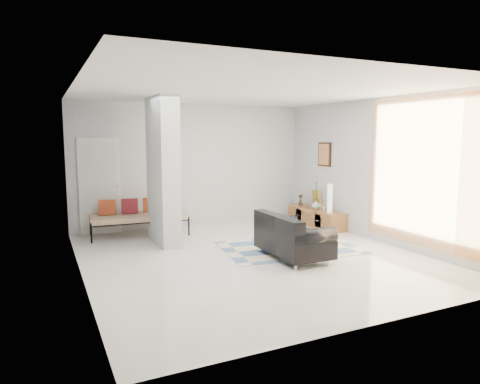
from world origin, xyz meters
name	(u,v)px	position (x,y,z in m)	size (l,w,h in m)	color
floor	(252,256)	(0.00, 0.00, 0.00)	(6.00, 6.00, 0.00)	beige
ceiling	(252,91)	(0.00, 0.00, 2.80)	(6.00, 6.00, 0.00)	white
wall_back	(193,165)	(0.00, 3.00, 1.40)	(6.00, 6.00, 0.00)	silver
wall_front	(380,199)	(0.00, -3.00, 1.40)	(6.00, 6.00, 0.00)	silver
wall_left	(78,183)	(-2.75, 0.00, 1.40)	(6.00, 6.00, 0.00)	silver
wall_right	(377,170)	(2.75, 0.00, 1.40)	(6.00, 6.00, 0.00)	silver
partition_column	(163,171)	(-1.10, 1.60, 1.40)	(0.35, 1.20, 2.80)	silver
hallway_door	(100,186)	(-2.10, 2.96, 1.02)	(0.85, 0.06, 2.04)	white
curtain	(422,172)	(2.67, -1.15, 1.45)	(2.55, 2.55, 0.00)	orange
wall_art	(325,154)	(2.72, 1.68, 1.65)	(0.04, 0.45, 0.55)	#321C0D
media_console	(316,217)	(2.52, 1.68, 0.20)	(0.45, 1.74, 0.80)	brown
loveseat	(291,237)	(0.54, -0.39, 0.36)	(0.82, 1.40, 0.76)	silver
daybed	(138,216)	(-1.42, 2.47, 0.41)	(2.02, 0.99, 0.77)	black
area_rug	(290,248)	(0.90, 0.20, 0.01)	(2.47, 1.65, 0.01)	beige
cylinder_lamp	(330,198)	(2.50, 1.14, 0.71)	(0.11, 0.11, 0.62)	silver
bronze_figurine	(301,200)	(2.47, 2.25, 0.53)	(0.13, 0.13, 0.26)	#332516
vase	(316,204)	(2.47, 1.61, 0.51)	(0.21, 0.21, 0.22)	silver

